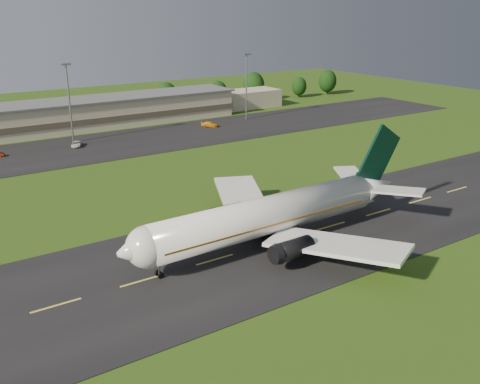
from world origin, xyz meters
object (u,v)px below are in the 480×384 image
terminal (60,117)px  light_mast_centre (69,94)px  airliner (271,215)px  light_mast_east (246,79)px  service_vehicle_d (210,124)px  service_vehicle_c (77,144)px

terminal → light_mast_centre: (-1.40, -16.18, 8.75)m
airliner → light_mast_east: bearing=57.0°
airliner → light_mast_east: (50.28, 79.99, 8.08)m
light_mast_east → service_vehicle_d: size_ratio=3.99×
light_mast_centre → service_vehicle_d: 41.42m
light_mast_centre → light_mast_east: size_ratio=1.00×
airliner → light_mast_east: light_mast_east is taller
terminal → light_mast_east: (53.60, -16.18, 8.75)m
light_mast_centre → service_vehicle_c: (-0.82, -5.33, -11.98)m
terminal → service_vehicle_d: bearing=-27.3°
light_mast_centre → service_vehicle_d: (39.52, -3.49, -11.90)m
light_mast_centre → airliner: bearing=-86.6°
light_mast_centre → light_mast_east: (55.00, 0.00, 0.00)m
terminal → light_mast_centre: bearing=-95.0°
airliner → service_vehicle_c: 74.96m
light_mast_centre → service_vehicle_c: 13.13m
terminal → light_mast_east: 56.67m
terminal → light_mast_east: light_mast_east is taller
airliner → light_mast_east: 94.82m
service_vehicle_d → light_mast_east: bearing=-32.5°
service_vehicle_c → terminal: bearing=110.0°
service_vehicle_c → airliner: bearing=-59.9°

